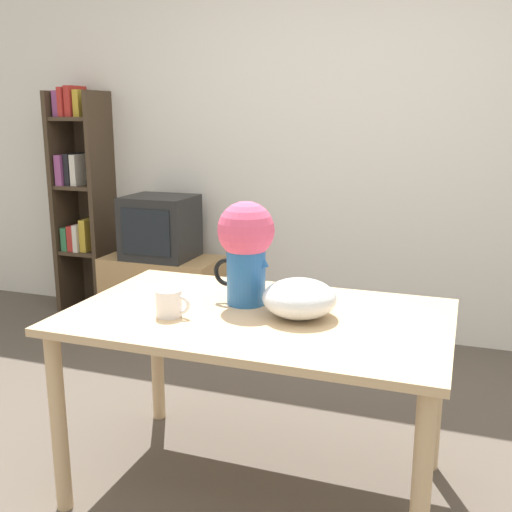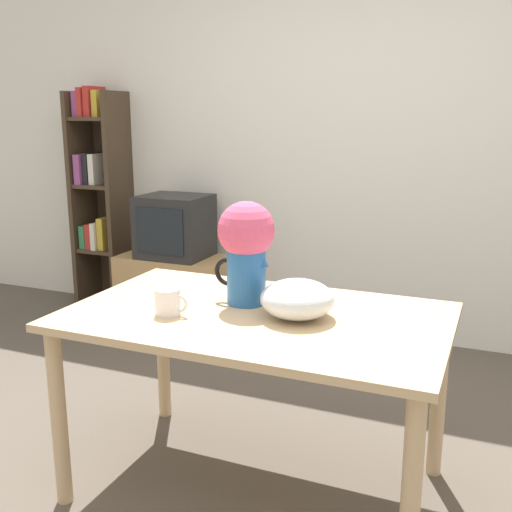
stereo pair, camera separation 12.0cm
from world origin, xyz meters
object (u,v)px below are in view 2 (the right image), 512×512
object	(u,v)px
tv_set	(175,226)
flower_vase	(246,244)
coffee_mug	(169,301)
white_bowl	(297,299)

from	to	relation	value
tv_set	flower_vase	bearing A→B (deg)	-51.16
flower_vase	tv_set	world-z (taller)	flower_vase
flower_vase	coffee_mug	world-z (taller)	flower_vase
flower_vase	white_bowl	size ratio (longest dim) A/B	1.49
white_bowl	coffee_mug	bearing A→B (deg)	-161.64
flower_vase	tv_set	bearing A→B (deg)	128.84
coffee_mug	tv_set	xyz separation A→B (m)	(-0.97, 1.70, -0.07)
coffee_mug	white_bowl	xyz separation A→B (m)	(0.45, 0.15, 0.02)
white_bowl	tv_set	bearing A→B (deg)	132.48
coffee_mug	white_bowl	distance (m)	0.48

